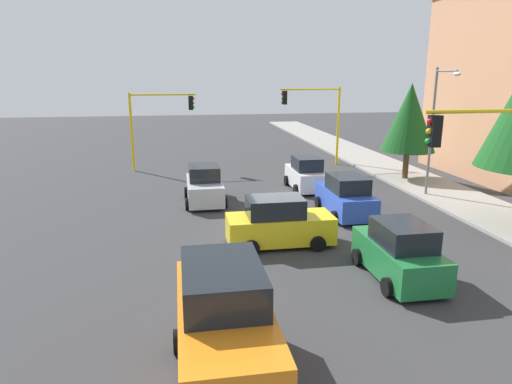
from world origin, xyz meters
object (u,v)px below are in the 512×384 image
at_px(traffic_signal_near_left, 499,159).
at_px(car_green, 399,253).
at_px(traffic_signal_far_right, 158,116).
at_px(tree_roadside_mid, 410,118).
at_px(delivery_van_orange, 224,334).
at_px(traffic_signal_far_left, 315,111).
at_px(car_blue, 346,197).
at_px(car_white, 306,175).
at_px(street_lamp_curbside, 437,119).
at_px(car_silver, 204,186).
at_px(car_yellow, 279,224).

xyz_separation_m(traffic_signal_near_left, car_green, (-0.31, -2.99, -3.12)).
bearing_deg(traffic_signal_far_right, traffic_signal_near_left, 29.59).
height_order(traffic_signal_near_left, tree_roadside_mid, tree_roadside_mid).
height_order(traffic_signal_near_left, car_green, traffic_signal_near_left).
bearing_deg(delivery_van_orange, traffic_signal_far_left, 159.04).
height_order(tree_roadside_mid, delivery_van_orange, tree_roadside_mid).
bearing_deg(car_blue, car_white, -174.45).
bearing_deg(street_lamp_curbside, traffic_signal_far_right, -124.96).
height_order(traffic_signal_far_left, street_lamp_curbside, street_lamp_curbside).
distance_m(traffic_signal_far_right, car_silver, 9.97).
xyz_separation_m(delivery_van_orange, car_silver, (-15.05, 0.49, -0.38)).
bearing_deg(car_green, traffic_signal_far_right, -156.97).
xyz_separation_m(traffic_signal_far_left, car_green, (19.69, -3.00, -3.16)).
xyz_separation_m(traffic_signal_near_left, traffic_signal_far_right, (-20.00, -11.36, -0.16)).
height_order(street_lamp_curbside, car_yellow, street_lamp_curbside).
bearing_deg(car_blue, traffic_signal_far_right, -143.83).
height_order(car_blue, car_white, same).
xyz_separation_m(traffic_signal_far_left, car_blue, (12.55, -2.19, -3.16)).
xyz_separation_m(traffic_signal_far_right, car_blue, (12.55, 9.17, -2.96)).
height_order(traffic_signal_near_left, street_lamp_curbside, street_lamp_curbside).
bearing_deg(tree_roadside_mid, traffic_signal_far_left, -144.41).
xyz_separation_m(traffic_signal_far_left, car_yellow, (16.00, -6.26, -3.16)).
height_order(traffic_signal_far_right, car_yellow, traffic_signal_far_right).
height_order(street_lamp_curbside, car_blue, street_lamp_curbside).
relative_size(street_lamp_curbside, car_white, 1.85).
relative_size(traffic_signal_near_left, car_silver, 1.45).
xyz_separation_m(delivery_van_orange, car_green, (-4.52, 6.28, -0.39)).
xyz_separation_m(street_lamp_curbside, delivery_van_orange, (13.82, -12.77, -3.07)).
bearing_deg(car_blue, car_green, -6.42).
relative_size(delivery_van_orange, car_silver, 1.23).
relative_size(traffic_signal_far_right, delivery_van_orange, 1.13).
height_order(traffic_signal_far_left, delivery_van_orange, traffic_signal_far_left).
height_order(traffic_signal_far_left, car_green, traffic_signal_far_left).
bearing_deg(car_green, car_white, 178.64).
relative_size(car_green, car_white, 1.04).
bearing_deg(car_white, traffic_signal_near_left, 11.97).
xyz_separation_m(traffic_signal_far_right, delivery_van_orange, (24.21, 2.09, -2.57)).
xyz_separation_m(delivery_van_orange, car_white, (-16.91, 6.57, -0.39)).
bearing_deg(traffic_signal_far_left, delivery_van_orange, -20.96).
bearing_deg(tree_roadside_mid, street_lamp_curbside, -10.33).
distance_m(traffic_signal_near_left, car_silver, 14.29).
height_order(traffic_signal_far_right, car_white, traffic_signal_far_right).
relative_size(traffic_signal_far_left, delivery_van_orange, 1.19).
bearing_deg(car_white, delivery_van_orange, -21.24).
xyz_separation_m(traffic_signal_far_left, delivery_van_orange, (24.21, -9.27, -2.77)).
relative_size(traffic_signal_far_right, car_white, 1.44).
bearing_deg(tree_roadside_mid, delivery_van_orange, -36.69).
distance_m(traffic_signal_far_left, car_yellow, 17.47).
bearing_deg(delivery_van_orange, traffic_signal_far_right, -175.06).
distance_m(delivery_van_orange, car_yellow, 8.75).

